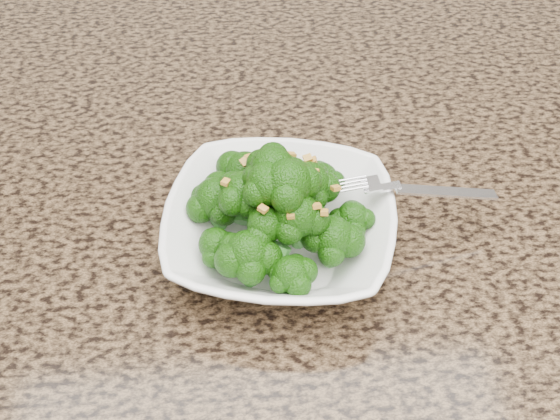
{
  "coord_description": "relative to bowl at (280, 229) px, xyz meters",
  "views": [
    {
      "loc": [
        -0.02,
        -0.26,
        1.38
      ],
      "look_at": [
        0.01,
        0.18,
        0.95
      ],
      "focal_mm": 45.0,
      "sensor_mm": 36.0,
      "label": 1
    }
  ],
  "objects": [
    {
      "name": "granite_counter",
      "position": [
        -0.01,
        0.12,
        -0.04
      ],
      "size": [
        1.64,
        1.04,
        0.03
      ],
      "primitive_type": "cube",
      "color": "brown",
      "rests_on": "cabinet"
    },
    {
      "name": "garlic_topping",
      "position": [
        -0.0,
        0.0,
        0.1
      ],
      "size": [
        0.11,
        0.11,
        0.01
      ],
      "primitive_type": null,
      "color": "gold",
      "rests_on": "broccoli_pile"
    },
    {
      "name": "cabinet",
      "position": [
        -0.01,
        0.12,
        -0.49
      ],
      "size": [
        1.55,
        0.95,
        0.87
      ],
      "primitive_type": "cube",
      "color": "#382117",
      "rests_on": "ground"
    },
    {
      "name": "broccoli_pile",
      "position": [
        0.0,
        0.0,
        0.06
      ],
      "size": [
        0.18,
        0.18,
        0.07
      ],
      "primitive_type": null,
      "color": "#174C08",
      "rests_on": "bowl"
    },
    {
      "name": "bowl",
      "position": [
        0.0,
        0.0,
        0.0
      ],
      "size": [
        0.24,
        0.24,
        0.05
      ],
      "primitive_type": "imported",
      "rotation": [
        0.0,
        0.0,
        -0.19
      ],
      "color": "white",
      "rests_on": "granite_counter"
    },
    {
      "name": "fork",
      "position": [
        0.1,
        0.02,
        0.03
      ],
      "size": [
        0.17,
        0.04,
        0.01
      ],
      "primitive_type": null,
      "rotation": [
        0.0,
        0.0,
        0.07
      ],
      "color": "silver",
      "rests_on": "bowl"
    }
  ]
}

